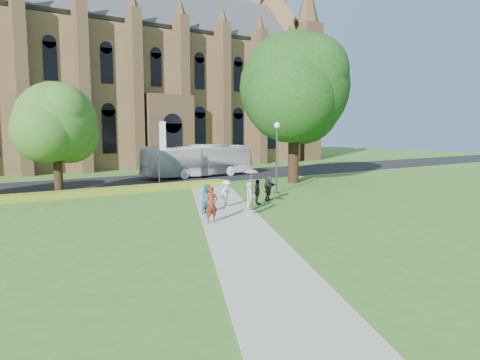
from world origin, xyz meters
TOP-DOWN VIEW (x-y plane):
  - ground at (0.00, 0.00)m, footprint 160.00×160.00m
  - road at (0.00, 20.00)m, footprint 160.00×10.00m
  - footpath at (0.00, 1.00)m, footprint 15.58×28.54m
  - flower_hedge at (-2.00, 13.20)m, footprint 18.00×1.40m
  - cathedral at (10.00, 39.73)m, footprint 52.60×18.25m
  - streetlamp at (7.50, 6.50)m, footprint 0.44×0.44m
  - large_tree at (13.00, 11.00)m, footprint 9.60×9.60m
  - street_tree_1 at (-6.00, 14.50)m, footprint 5.60×5.60m
  - banner_pole_0 at (2.11, 15.20)m, footprint 0.70×0.10m
  - tour_coach at (8.26, 20.02)m, footprint 11.67×3.05m
  - pedestrian_0 at (-1.56, 0.31)m, footprint 0.69×0.49m
  - pedestrian_1 at (-0.55, 2.54)m, footprint 1.00×0.95m
  - pedestrian_2 at (1.35, 3.57)m, footprint 1.21×0.97m
  - pedestrian_3 at (3.45, 3.33)m, footprint 0.96×0.88m
  - pedestrian_4 at (2.03, 2.15)m, footprint 0.90×0.87m
  - pedestrian_5 at (5.04, 4.27)m, footprint 1.69×1.25m
  - pedestrian_6 at (1.18, 0.87)m, footprint 0.76×0.60m
  - parasol at (2.21, 2.25)m, footprint 1.02×1.02m

SIDE VIEW (x-z plane):
  - ground at x=0.00m, z-range 0.00..0.00m
  - road at x=0.00m, z-range 0.00..0.02m
  - footpath at x=0.00m, z-range 0.00..0.04m
  - flower_hedge at x=-2.00m, z-range 0.00..0.45m
  - pedestrian_4 at x=2.03m, z-range 0.04..1.60m
  - pedestrian_3 at x=3.45m, z-range 0.04..1.62m
  - pedestrian_1 at x=-0.55m, z-range 0.04..1.67m
  - pedestrian_2 at x=1.35m, z-range 0.04..1.69m
  - pedestrian_5 at x=5.04m, z-range 0.04..1.81m
  - pedestrian_6 at x=1.18m, z-range 0.04..1.85m
  - pedestrian_0 at x=-1.56m, z-range 0.04..1.85m
  - tour_coach at x=8.26m, z-range 0.02..3.25m
  - parasol at x=2.21m, z-range 1.60..2.31m
  - streetlamp at x=7.50m, z-range 0.68..5.92m
  - banner_pole_0 at x=2.11m, z-range 0.39..6.39m
  - street_tree_1 at x=-6.00m, z-range 1.20..9.25m
  - large_tree at x=13.00m, z-range 1.77..14.97m
  - cathedral at x=10.00m, z-range -1.02..26.98m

